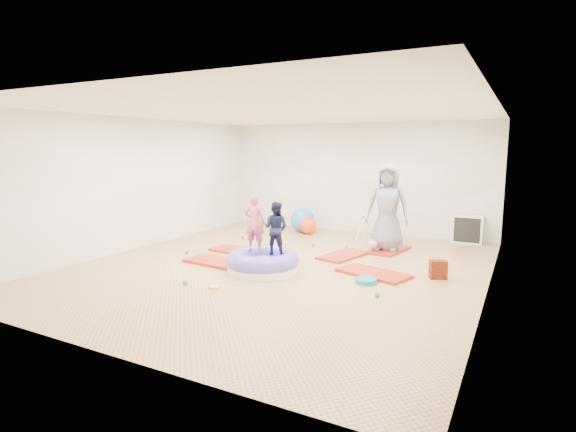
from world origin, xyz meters
The scene contains 19 objects.
room centered at (0.00, 0.00, 1.40)m, with size 7.01×8.01×2.81m.
gym_mat_front_left centered at (-1.19, -0.37, 0.03)m, with size 1.23×0.62×0.05m, color red.
gym_mat_mid_left centered at (-1.35, 0.60, 0.02)m, with size 1.16×0.58×0.05m, color red.
gym_mat_center_back centered at (0.76, 1.25, 0.02)m, with size 1.16×0.58×0.05m, color red.
gym_mat_right centered at (1.69, 0.26, 0.03)m, with size 1.22×0.61×0.05m, color red.
gym_mat_rear_right centered at (1.44, 2.15, 0.02)m, with size 1.12×0.56×0.05m, color red.
inflatable_cushion centered at (-0.11, -0.45, 0.16)m, with size 1.29×1.29×0.41m.
child_pink centered at (-0.34, -0.34, 0.89)m, with size 0.38×0.25×1.03m, color #D35364.
child_navy centered at (0.12, -0.38, 0.84)m, with size 0.45×0.35×0.93m, color #131734.
adult_caregiver centered at (1.40, 2.08, 0.95)m, with size 0.88×0.57×1.81m, color slate.
infant centered at (1.21, 1.97, 0.16)m, with size 0.37×0.38×0.22m.
ball_pit_balls centered at (-0.41, 0.53, 0.04)m, with size 4.36×3.71×0.07m.
exercise_ball_blue centered at (-1.13, 3.25, 0.31)m, with size 0.63×0.63×0.63m, color #336DBB.
exercise_ball_orange centered at (-0.89, 3.08, 0.21)m, with size 0.43×0.43×0.43m, color #F9430D.
infant_play_gym centered at (0.84, 3.05, 0.37)m, with size 0.73×0.69×0.56m.
cube_shelf centered at (2.81, 3.79, 0.33)m, with size 0.65×0.32×0.65m.
balance_disc centered at (1.73, -0.27, 0.04)m, with size 0.35×0.35×0.08m, color teal.
backpack centered at (2.72, 0.53, 0.16)m, with size 0.27×0.17×0.31m, color #A7270B.
yellow_toy centered at (-0.28, -1.62, 0.01)m, with size 0.19×0.19×0.03m, color yellow.
Camera 1 is at (3.90, -7.06, 2.16)m, focal length 28.00 mm.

